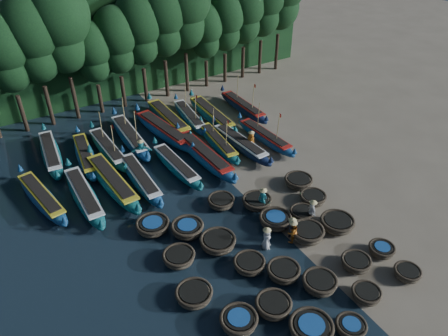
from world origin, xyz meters
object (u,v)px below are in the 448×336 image
coracle_6 (273,305)px  fisherman_1 (263,199)px  long_boat_2 (113,181)px  coracle_24 (299,181)px  coracle_20 (153,226)px  long_boat_12 (130,136)px  coracle_21 (187,228)px  coracle_7 (320,283)px  coracle_13 (307,233)px  coracle_18 (302,213)px  coracle_23 (257,202)px  long_boat_1 (84,195)px  long_boat_10 (85,155)px  coracle_1 (311,328)px  coracle_11 (249,264)px  coracle_4 (407,273)px  fisherman_6 (251,140)px  long_boat_6 (218,142)px  long_boat_16 (212,115)px  long_boat_3 (141,178)px  fisherman_3 (292,228)px  coracle_10 (194,294)px  coracle_17 (275,220)px  long_boat_8 (265,137)px  long_boat_7 (240,143)px  long_boat_15 (190,117)px  coracle_15 (179,257)px  long_boat_17 (243,107)px  coracle_12 (283,271)px  coracle_14 (337,223)px  coracle_8 (356,263)px  coracle_22 (221,201)px  long_boat_13 (163,130)px  coracle_3 (366,294)px  coracle_16 (218,242)px  coracle_5 (239,321)px  long_boat_14 (169,119)px  long_boat_5 (204,155)px  coracle_19 (313,198)px  coracle_2 (351,327)px  fisherman_4 (312,211)px  fisherman_2 (293,231)px

coracle_6 → fisherman_1: 8.32m
long_boat_2 → coracle_24: bearing=-34.0°
coracle_20 → long_boat_12: bearing=75.8°
coracle_21 → long_boat_2: size_ratio=0.29×
coracle_7 → coracle_13: (2.01, 3.43, 0.03)m
coracle_18 → coracle_23: coracle_23 is taller
long_boat_1 → long_boat_10: (1.60, 5.08, -0.04)m
coracle_18 → fisherman_1: size_ratio=0.90×
coracle_1 → coracle_11: size_ratio=1.39×
coracle_4 → fisherman_6: fisherman_6 is taller
coracle_1 → coracle_20: 11.76m
long_boat_1 → long_boat_6: long_boat_6 is taller
coracle_1 → long_boat_16: bearing=72.4°
coracle_6 → long_boat_3: bearing=96.7°
coracle_1 → fisherman_1: fisherman_1 is taller
coracle_21 → fisherman_1: size_ratio=1.34×
coracle_11 → fisherman_3: bearing=12.4°
coracle_10 → coracle_17: 7.80m
coracle_4 → long_boat_8: size_ratio=0.22×
coracle_23 → long_boat_7: 7.49m
coracle_20 → long_boat_15: long_boat_15 is taller
coracle_10 → coracle_15: 2.92m
long_boat_17 → long_boat_1: bearing=-162.5°
coracle_4 → coracle_12: coracle_12 is taller
coracle_14 → coracle_17: size_ratio=0.96×
coracle_7 → coracle_18: size_ratio=1.22×
coracle_8 → long_boat_17: 20.63m
coracle_23 → long_boat_6: bearing=78.6°
long_boat_6 → long_boat_17: size_ratio=0.95×
coracle_22 → long_boat_13: 10.74m
coracle_3 → coracle_16: bearing=123.1°
long_boat_6 → coracle_5: bearing=-112.2°
coracle_20 → long_boat_14: (6.97, 12.29, 0.15)m
long_boat_5 → long_boat_8: (5.89, -0.08, -0.09)m
coracle_14 → long_boat_15: long_boat_15 is taller
coracle_16 → coracle_18: size_ratio=1.31×
coracle_15 → coracle_16: (2.61, -0.15, 0.03)m
long_boat_13 → coracle_19: bearing=-78.2°
coracle_2 → long_boat_5: long_boat_5 is taller
long_boat_2 → long_boat_3: bearing=-21.7°
coracle_14 → fisherman_4: fisherman_4 is taller
fisherman_1 → coracle_4: bearing=-1.9°
coracle_21 → long_boat_13: (3.88, 12.01, 0.13)m
coracle_16 → coracle_23: (4.34, 2.01, -0.03)m
long_boat_1 → long_boat_14: long_boat_14 is taller
fisherman_2 → coracle_12: bearing=41.0°
coracle_18 → coracle_23: size_ratio=0.72×
coracle_5 → coracle_16: (1.98, 5.42, 0.00)m
coracle_15 → long_boat_14: long_boat_14 is taller
long_boat_16 → fisherman_1: (-3.44, -12.87, 0.37)m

